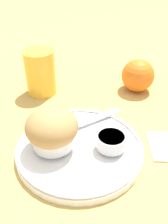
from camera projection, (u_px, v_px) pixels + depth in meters
name	position (u px, v px, depth m)	size (l,w,h in m)	color
ground_plane	(84.00, 149.00, 0.48)	(3.00, 3.00, 0.00)	tan
plate	(80.00, 148.00, 0.46)	(0.24, 0.24, 0.02)	white
muffin	(52.00, 129.00, 0.44)	(0.09, 0.09, 0.07)	silver
cream_ramekin	(111.00, 141.00, 0.45)	(0.05, 0.05, 0.02)	silver
berry_pair	(65.00, 126.00, 0.49)	(0.03, 0.01, 0.01)	maroon
butter_knife	(87.00, 122.00, 0.51)	(0.15, 0.11, 0.00)	silver
orange_fruit	(138.00, 75.00, 0.64)	(0.08, 0.08, 0.08)	orange
juice_glass	(40.00, 72.00, 0.62)	(0.08, 0.08, 0.11)	gold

